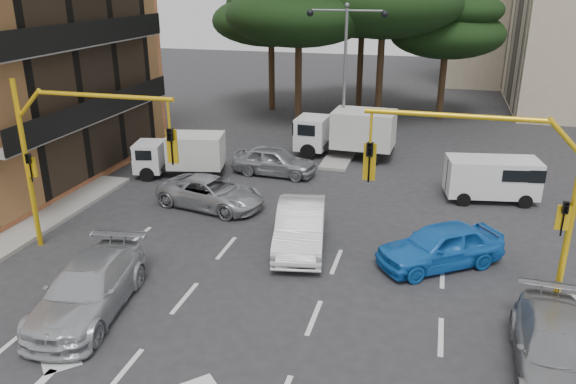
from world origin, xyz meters
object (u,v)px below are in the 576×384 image
car_silver_cross_a (211,193)px  car_silver_cross_b (274,161)px  car_white_hatch (300,226)px  signal_mast_right (505,181)px  car_silver_parked (557,351)px  car_blue_compact (440,246)px  box_truck_a (180,156)px  signal_mast_left (69,145)px  van_white (492,179)px  car_silver_wagon (88,289)px  box_truck_b (346,134)px  street_lamp_center (345,53)px

car_silver_cross_a → car_silver_cross_b: car_silver_cross_b is taller
car_white_hatch → car_silver_cross_a: car_white_hatch is taller
signal_mast_right → car_silver_parked: signal_mast_right is taller
car_blue_compact → box_truck_a: bearing=-151.9°
car_silver_cross_b → car_silver_parked: size_ratio=0.87×
signal_mast_left → car_blue_compact: signal_mast_left is taller
van_white → box_truck_a: (-14.29, -0.62, 0.11)m
car_white_hatch → car_silver_cross_b: bearing=102.5°
signal_mast_right → car_silver_cross_b: size_ratio=1.46×
signal_mast_left → car_silver_cross_a: 6.60m
car_white_hatch → car_silver_cross_b: (-3.14, 7.40, -0.08)m
car_white_hatch → car_silver_wagon: size_ratio=0.93×
car_silver_cross_b → box_truck_b: box_truck_b is taller
car_silver_cross_a → car_blue_compact: bearing=-95.1°
signal_mast_right → car_silver_cross_a: (-10.79, 5.01, -3.24)m
signal_mast_left → street_lamp_center: bearing=64.1°
signal_mast_left → van_white: (14.19, 8.91, -2.93)m
signal_mast_left → car_blue_compact: size_ratio=1.39×
car_white_hatch → car_silver_parked: 9.23m
car_white_hatch → car_silver_cross_a: bearing=138.9°
signal_mast_right → box_truck_b: size_ratio=1.13×
car_silver_cross_a → van_white: 12.03m
car_blue_compact → box_truck_b: 12.47m
car_blue_compact → car_silver_wagon: size_ratio=0.85×
car_silver_wagon → box_truck_a: bearing=93.9°
car_silver_cross_b → van_white: 10.04m
signal_mast_right → box_truck_b: bearing=115.9°
car_silver_cross_b → box_truck_b: size_ratio=0.78×
car_white_hatch → car_silver_wagon: (-4.84, -5.67, -0.04)m
car_silver_parked → signal_mast_left: bearing=171.8°
car_silver_cross_b → signal_mast_left: bearing=160.6°
street_lamp_center → car_silver_wagon: size_ratio=1.52×
car_silver_parked → box_truck_a: bearing=146.1°
street_lamp_center → car_silver_cross_b: 6.89m
signal_mast_right → car_silver_cross_b: bearing=134.1°
car_silver_cross_a → car_silver_parked: car_silver_parked is taller
car_blue_compact → van_white: (2.03, 6.76, 0.22)m
car_silver_cross_a → car_silver_parked: size_ratio=0.97×
car_white_hatch → car_silver_wagon: car_white_hatch is taller
signal_mast_left → car_blue_compact: (12.16, 2.15, -3.15)m
car_white_hatch → car_silver_cross_a: size_ratio=1.03×
street_lamp_center → car_silver_cross_a: bearing=-113.9°
signal_mast_right → car_blue_compact: bearing=124.0°
signal_mast_right → box_truck_b: signal_mast_right is taller
street_lamp_center → van_white: size_ratio=2.04×
car_silver_cross_a → box_truck_a: bearing=53.6°
signal_mast_right → street_lamp_center: (-6.80, 14.01, 1.54)m
car_silver_wagon → box_truck_a: size_ratio=1.18×
car_silver_cross_b → car_silver_wagon: bearing=176.4°
car_white_hatch → car_blue_compact: size_ratio=1.10×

